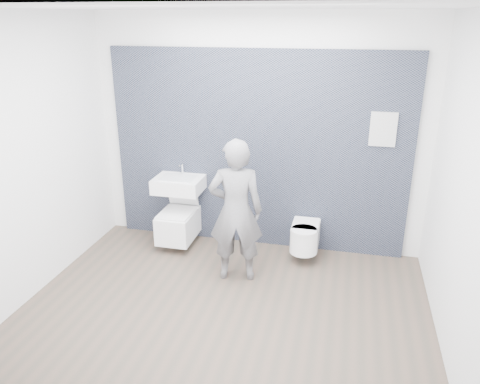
% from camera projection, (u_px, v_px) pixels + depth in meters
% --- Properties ---
extents(ground, '(4.00, 4.00, 0.00)m').
position_uv_depth(ground, '(226.00, 305.00, 4.72)').
color(ground, brown).
rests_on(ground, ground).
extents(room_shell, '(4.00, 4.00, 4.00)m').
position_uv_depth(room_shell, '(224.00, 137.00, 4.10)').
color(room_shell, silver).
rests_on(room_shell, ground).
extents(tile_wall, '(3.60, 0.06, 2.40)m').
position_uv_depth(tile_wall, '(256.00, 241.00, 6.05)').
color(tile_wall, black).
rests_on(tile_wall, ground).
extents(washbasin, '(0.58, 0.44, 0.44)m').
position_uv_depth(washbasin, '(179.00, 184.00, 5.75)').
color(washbasin, white).
rests_on(washbasin, ground).
extents(toilet_square, '(0.41, 0.59, 0.78)m').
position_uv_depth(toilet_square, '(178.00, 223.00, 5.86)').
color(toilet_square, white).
rests_on(toilet_square, ground).
extents(toilet_rounded, '(0.32, 0.55, 0.30)m').
position_uv_depth(toilet_rounded, '(305.00, 237.00, 5.53)').
color(toilet_rounded, white).
rests_on(toilet_rounded, ground).
extents(info_placard, '(0.29, 0.03, 0.38)m').
position_uv_depth(info_placard, '(369.00, 255.00, 5.70)').
color(info_placard, white).
rests_on(info_placard, ground).
extents(visitor, '(0.64, 0.49, 1.59)m').
position_uv_depth(visitor, '(236.00, 211.00, 4.96)').
color(visitor, gray).
rests_on(visitor, ground).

